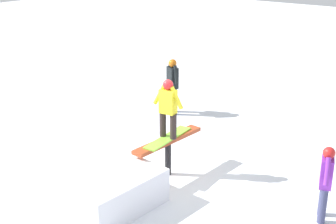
{
  "coord_description": "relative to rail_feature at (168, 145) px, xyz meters",
  "views": [
    {
      "loc": [
        -7.18,
        -5.67,
        4.79
      ],
      "look_at": [
        0.0,
        0.0,
        1.45
      ],
      "focal_mm": 50.0,
      "sensor_mm": 36.0,
      "label": 1
    }
  ],
  "objects": [
    {
      "name": "rail_feature",
      "position": [
        0.0,
        0.0,
        0.0
      ],
      "size": [
        1.92,
        0.39,
        0.85
      ],
      "rotation": [
        0.0,
        0.0,
        -0.06
      ],
      "color": "black",
      "rests_on": "ground"
    },
    {
      "name": "main_rider_on_rail",
      "position": [
        0.0,
        0.0,
        0.79
      ],
      "size": [
        1.46,
        0.74,
        1.3
      ],
      "rotation": [
        0.0,
        0.0,
        0.09
      ],
      "color": "#8CDA39",
      "rests_on": "rail_feature"
    },
    {
      "name": "snow_kicker_ramp",
      "position": [
        -1.7,
        0.09,
        -0.36
      ],
      "size": [
        1.88,
        1.6,
        0.69
      ],
      "primitive_type": "cube",
      "rotation": [
        0.0,
        0.0,
        -0.06
      ],
      "color": "white",
      "rests_on": "ground"
    },
    {
      "name": "bystander_purple",
      "position": [
        0.37,
        -3.29,
        0.11
      ],
      "size": [
        0.64,
        0.31,
        1.44
      ],
      "rotation": [
        0.0,
        0.0,
        0.36
      ],
      "color": "#3E4166",
      "rests_on": "ground"
    },
    {
      "name": "bystander_black",
      "position": [
        3.13,
        2.31,
        0.22
      ],
      "size": [
        0.4,
        0.64,
        1.64
      ],
      "rotation": [
        0.0,
        0.0,
        1.08
      ],
      "color": "navy",
      "rests_on": "ground"
    },
    {
      "name": "ground_plane",
      "position": [
        0.0,
        0.0,
        -0.7
      ],
      "size": [
        60.0,
        60.0,
        0.0
      ],
      "primitive_type": "plane",
      "color": "white"
    }
  ]
}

